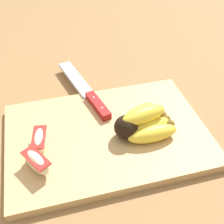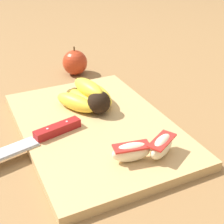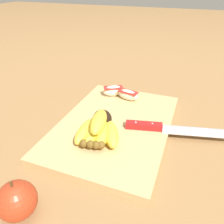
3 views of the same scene
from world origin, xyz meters
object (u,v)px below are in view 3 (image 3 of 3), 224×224
at_px(apple_wedge_near, 113,91).
at_px(apple_wedge_middle, 128,95).
at_px(banana_bunch, 99,129).
at_px(whole_apple, 17,200).
at_px(chefs_knife, 161,128).

xyz_separation_m(apple_wedge_near, apple_wedge_middle, (0.01, 0.06, -0.00)).
relative_size(banana_bunch, apple_wedge_middle, 1.81).
distance_m(banana_bunch, apple_wedge_middle, 0.22).
xyz_separation_m(apple_wedge_middle, whole_apple, (0.47, -0.06, -0.00)).
xyz_separation_m(apple_wedge_near, whole_apple, (0.48, -0.01, -0.00)).
bearing_deg(apple_wedge_middle, banana_bunch, -2.41).
distance_m(banana_bunch, chefs_knife, 0.17).
distance_m(chefs_knife, apple_wedge_middle, 0.19).
xyz_separation_m(chefs_knife, apple_wedge_middle, (-0.13, -0.14, 0.01)).
bearing_deg(banana_bunch, apple_wedge_middle, 177.59).
bearing_deg(banana_bunch, apple_wedge_near, -168.47).
bearing_deg(whole_apple, apple_wedge_near, 179.27).
xyz_separation_m(chefs_knife, apple_wedge_near, (-0.14, -0.20, 0.01)).
bearing_deg(chefs_knife, apple_wedge_middle, -133.94).
distance_m(apple_wedge_middle, whole_apple, 0.47).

